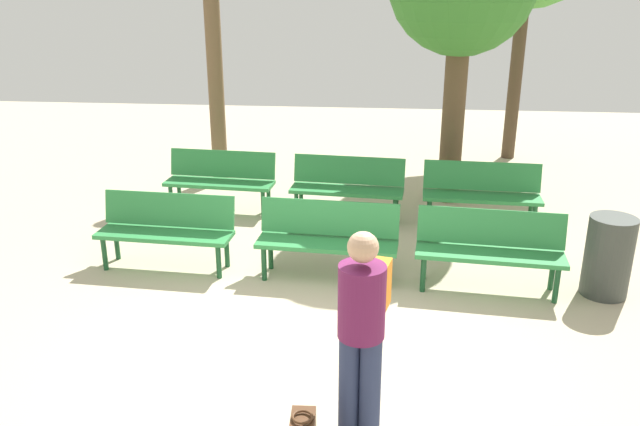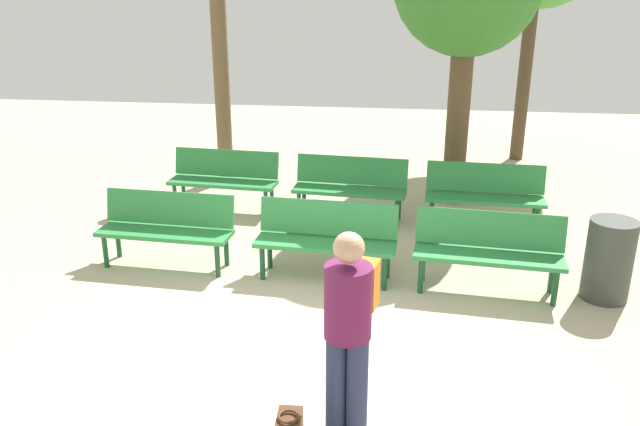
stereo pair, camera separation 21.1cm
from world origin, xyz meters
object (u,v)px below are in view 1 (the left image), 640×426
bench_r0_c0 (166,226)px  bench_r0_c1 (328,235)px  trash_bin (608,257)px  visitor_with_backpack (362,323)px  bench_r1_c1 (348,184)px  tree_1 (216,92)px  bench_r0_c2 (490,246)px  bench_r1_c2 (482,190)px  bench_r1_c0 (221,177)px

bench_r0_c0 → bench_r0_c1: 1.93m
trash_bin → visitor_with_backpack: bearing=-135.3°
bench_r1_c1 → bench_r0_c1: bearing=-88.3°
bench_r0_c1 → bench_r0_c0: bearing=-178.8°
bench_r1_c1 → tree_1: 2.96m
bench_r0_c2 → bench_r1_c1: same height
bench_r1_c2 → trash_bin: size_ratio=1.82×
bench_r0_c0 → bench_r1_c1: (2.04, 1.89, 0.00)m
bench_r1_c1 → visitor_with_backpack: bearing=-80.6°
bench_r0_c1 → bench_r1_c1: (0.11, 1.98, 0.00)m
visitor_with_backpack → bench_r0_c2: bearing=-104.5°
visitor_with_backpack → trash_bin: visitor_with_backpack is taller
bench_r0_c0 → trash_bin: trash_bin is taller
bench_r0_c1 → tree_1: (-2.16, 3.60, 1.00)m
visitor_with_backpack → bench_r1_c1: bearing=-72.9°
bench_r0_c0 → tree_1: (-0.23, 3.51, 1.00)m
bench_r1_c0 → tree_1: size_ratio=0.54×
bench_r0_c0 → visitor_with_backpack: size_ratio=0.99×
bench_r1_c1 → trash_bin: bearing=-31.3°
bench_r0_c2 → tree_1: (-3.96, 3.73, 1.00)m
bench_r0_c0 → bench_r1_c1: same height
bench_r1_c0 → bench_r1_c2: (3.75, -0.27, 0.00)m
tree_1 → bench_r1_c1: bearing=-35.5°
bench_r0_c2 → bench_r1_c2: size_ratio=1.01×
bench_r0_c2 → trash_bin: size_ratio=1.83×
tree_1 → visitor_with_backpack: (2.64, -6.31, -0.56)m
bench_r0_c2 → trash_bin: trash_bin is taller
visitor_with_backpack → trash_bin: size_ratio=1.85×
bench_r0_c0 → bench_r1_c2: bearing=27.9°
bench_r0_c2 → bench_r1_c0: bearing=152.9°
bench_r0_c2 → bench_r1_c1: 2.70m
bench_r0_c2 → visitor_with_backpack: 2.93m
tree_1 → trash_bin: size_ratio=3.36×
visitor_with_backpack → bench_r0_c0: bearing=-36.8°
bench_r1_c2 → trash_bin: trash_bin is taller
bench_r0_c1 → bench_r1_c2: (1.97, 1.86, 0.00)m
bench_r0_c1 → trash_bin: trash_bin is taller
bench_r0_c0 → bench_r1_c2: same height
bench_r0_c2 → bench_r1_c0: (-3.57, 2.26, 0.00)m
bench_r1_c2 → visitor_with_backpack: bearing=-105.2°
bench_r1_c2 → bench_r0_c0: bearing=-152.7°
bench_r0_c0 → tree_1: bearing=97.3°
bench_r0_c1 → bench_r0_c2: bearing=-0.1°
bench_r1_c0 → visitor_with_backpack: (2.26, -4.84, 0.43)m
bench_r0_c1 → bench_r0_c2: same height
bench_r1_c2 → tree_1: 4.59m
bench_r1_c2 → tree_1: size_ratio=0.54×
tree_1 → visitor_with_backpack: 6.86m
bench_r0_c1 → bench_r1_c2: size_ratio=1.00×
bench_r1_c0 → bench_r1_c2: same height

